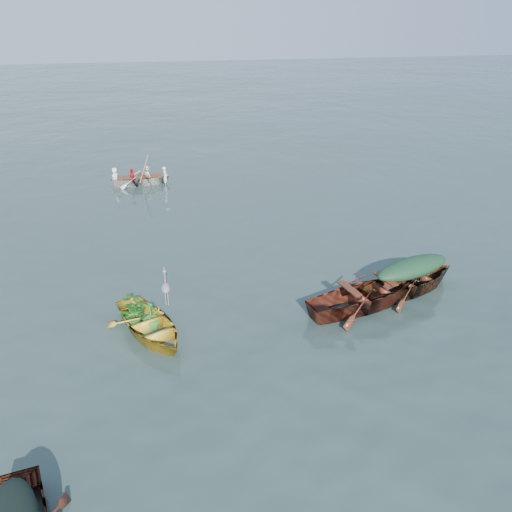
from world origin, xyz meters
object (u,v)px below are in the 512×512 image
Objects in this scene: yellow_dinghy at (150,334)px; heron at (166,294)px; open_wooden_boat at (365,307)px; rowed_boat at (141,185)px; green_tarp_boat at (409,292)px.

heron is at bearing 5.19° from yellow_dinghy.
open_wooden_boat is 1.33× the size of rowed_boat.
heron is at bearing 73.94° from open_wooden_boat.
heron is (-5.20, 0.13, 0.93)m from open_wooden_boat.
yellow_dinghy is 0.76× the size of green_tarp_boat.
green_tarp_boat is at bearing -86.26° from open_wooden_boat.
rowed_boat is at bearing 68.03° from heron.
yellow_dinghy is 11.83m from rowed_boat.
green_tarp_boat is 6.79m from heron.
rowed_boat is at bearing 15.46° from green_tarp_boat.
open_wooden_boat is at bearing -153.74° from rowed_boat.
yellow_dinghy is at bearing -174.81° from heron.
rowed_boat is 11.61m from heron.
green_tarp_boat is 1.24× the size of rowed_boat.
open_wooden_boat is at bearing 90.00° from green_tarp_boat.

